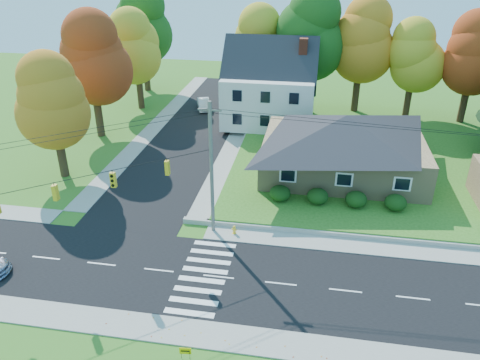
# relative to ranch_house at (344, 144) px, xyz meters

# --- Properties ---
(ground) EXTENTS (120.00, 120.00, 0.00)m
(ground) POSITION_rel_ranch_house_xyz_m (-8.00, -16.00, -3.27)
(ground) COLOR #3D7923
(road_main) EXTENTS (90.00, 8.00, 0.02)m
(road_main) POSITION_rel_ranch_house_xyz_m (-8.00, -16.00, -3.26)
(road_main) COLOR black
(road_main) RESTS_ON ground
(road_cross) EXTENTS (8.00, 44.00, 0.02)m
(road_cross) POSITION_rel_ranch_house_xyz_m (-16.00, 10.00, -3.25)
(road_cross) COLOR black
(road_cross) RESTS_ON ground
(sidewalk_north) EXTENTS (90.00, 2.00, 0.08)m
(sidewalk_north) POSITION_rel_ranch_house_xyz_m (-8.00, -11.00, -3.23)
(sidewalk_north) COLOR #9C9A90
(sidewalk_north) RESTS_ON ground
(sidewalk_south) EXTENTS (90.00, 2.00, 0.08)m
(sidewalk_south) POSITION_rel_ranch_house_xyz_m (-8.00, -21.00, -3.23)
(sidewalk_south) COLOR #9C9A90
(sidewalk_south) RESTS_ON ground
(lawn) EXTENTS (30.00, 30.00, 0.50)m
(lawn) POSITION_rel_ranch_house_xyz_m (5.00, 5.00, -3.02)
(lawn) COLOR #3D7923
(lawn) RESTS_ON ground
(ranch_house) EXTENTS (14.60, 10.60, 5.40)m
(ranch_house) POSITION_rel_ranch_house_xyz_m (0.00, 0.00, 0.00)
(ranch_house) COLOR tan
(ranch_house) RESTS_ON lawn
(colonial_house) EXTENTS (10.40, 8.40, 9.60)m
(colonial_house) POSITION_rel_ranch_house_xyz_m (-7.96, 12.00, 1.32)
(colonial_house) COLOR silver
(colonial_house) RESTS_ON lawn
(hedge_row) EXTENTS (10.70, 1.70, 1.27)m
(hedge_row) POSITION_rel_ranch_house_xyz_m (-0.50, -6.20, -2.13)
(hedge_row) COLOR #163A10
(hedge_row) RESTS_ON lawn
(traffic_infrastructure) EXTENTS (38.10, 10.66, 10.00)m
(traffic_infrastructure) POSITION_rel_ranch_house_xyz_m (-8.15, -14.65, 1.88)
(traffic_infrastructure) COLOR #666059
(traffic_infrastructure) RESTS_ON ground
(tree_lot_0) EXTENTS (6.72, 6.72, 12.51)m
(tree_lot_0) POSITION_rel_ranch_house_xyz_m (-10.00, 18.00, 5.04)
(tree_lot_0) COLOR #3F2A19
(tree_lot_0) RESTS_ON lawn
(tree_lot_1) EXTENTS (7.84, 7.84, 14.60)m
(tree_lot_1) POSITION_rel_ranch_house_xyz_m (-4.00, 17.00, 6.35)
(tree_lot_1) COLOR #3F2A19
(tree_lot_1) RESTS_ON lawn
(tree_lot_2) EXTENTS (7.28, 7.28, 13.56)m
(tree_lot_2) POSITION_rel_ranch_house_xyz_m (2.00, 18.00, 5.70)
(tree_lot_2) COLOR #3F2A19
(tree_lot_2) RESTS_ON lawn
(tree_lot_3) EXTENTS (6.16, 6.16, 11.47)m
(tree_lot_3) POSITION_rel_ranch_house_xyz_m (8.00, 17.00, 4.39)
(tree_lot_3) COLOR #3F2A19
(tree_lot_3) RESTS_ON lawn
(tree_lot_4) EXTENTS (6.72, 6.72, 12.51)m
(tree_lot_4) POSITION_rel_ranch_house_xyz_m (14.00, 16.00, 5.04)
(tree_lot_4) COLOR #3F2A19
(tree_lot_4) RESTS_ON lawn
(tree_west_0) EXTENTS (6.16, 6.16, 11.47)m
(tree_west_0) POSITION_rel_ranch_house_xyz_m (-25.00, -4.00, 3.89)
(tree_west_0) COLOR #3F2A19
(tree_west_0) RESTS_ON ground
(tree_west_1) EXTENTS (7.28, 7.28, 13.56)m
(tree_west_1) POSITION_rel_ranch_house_xyz_m (-26.00, 6.00, 5.20)
(tree_west_1) COLOR #3F2A19
(tree_west_1) RESTS_ON ground
(tree_west_2) EXTENTS (6.72, 6.72, 12.51)m
(tree_west_2) POSITION_rel_ranch_house_xyz_m (-25.00, 16.00, 4.54)
(tree_west_2) COLOR #3F2A19
(tree_west_2) RESTS_ON ground
(tree_west_3) EXTENTS (7.84, 7.84, 14.60)m
(tree_west_3) POSITION_rel_ranch_house_xyz_m (-27.00, 24.00, 5.85)
(tree_west_3) COLOR #3F2A19
(tree_west_3) RESTS_ON ground
(white_car) EXTENTS (2.66, 4.32, 1.34)m
(white_car) POSITION_rel_ranch_house_xyz_m (-16.90, 16.76, -2.57)
(white_car) COLOR silver
(white_car) RESTS_ON road_cross
(fire_hydrant) EXTENTS (0.41, 0.32, 0.71)m
(fire_hydrant) POSITION_rel_ranch_house_xyz_m (-7.89, -10.95, -2.92)
(fire_hydrant) COLOR yellow
(fire_hydrant) RESTS_ON ground
(yard_sign) EXTENTS (0.61, 0.10, 0.76)m
(yard_sign) POSITION_rel_ranch_house_xyz_m (-8.29, -22.76, -2.72)
(yard_sign) COLOR black
(yard_sign) RESTS_ON ground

